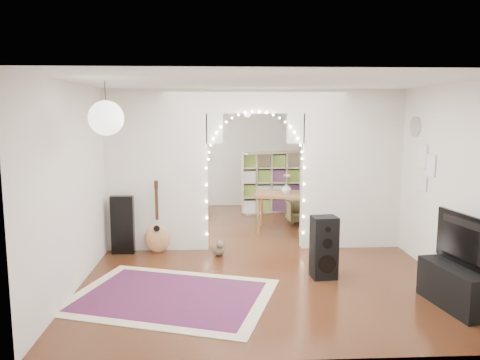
{
  "coord_description": "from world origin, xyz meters",
  "views": [
    {
      "loc": [
        -0.64,
        -7.83,
        2.31
      ],
      "look_at": [
        -0.24,
        0.3,
        1.14
      ],
      "focal_mm": 35.0,
      "sensor_mm": 36.0,
      "label": 1
    }
  ],
  "objects_px": {
    "acoustic_guitar": "(157,226)",
    "floor_speaker": "(324,247)",
    "media_console": "(456,287)",
    "dining_table": "(287,197)",
    "bookcase": "(271,182)",
    "dining_chair_right": "(299,212)",
    "dining_chair_left": "(193,206)"
  },
  "relations": [
    {
      "from": "floor_speaker",
      "to": "bookcase",
      "type": "height_order",
      "value": "bookcase"
    },
    {
      "from": "acoustic_guitar",
      "to": "bookcase",
      "type": "height_order",
      "value": "bookcase"
    },
    {
      "from": "floor_speaker",
      "to": "dining_chair_right",
      "type": "bearing_deg",
      "value": 80.21
    },
    {
      "from": "floor_speaker",
      "to": "dining_chair_right",
      "type": "relative_size",
      "value": 1.72
    },
    {
      "from": "floor_speaker",
      "to": "dining_chair_right",
      "type": "distance_m",
      "value": 3.37
    },
    {
      "from": "bookcase",
      "to": "dining_chair_right",
      "type": "bearing_deg",
      "value": -88.17
    },
    {
      "from": "floor_speaker",
      "to": "dining_chair_left",
      "type": "distance_m",
      "value": 4.4
    },
    {
      "from": "bookcase",
      "to": "dining_chair_right",
      "type": "relative_size",
      "value": 2.77
    },
    {
      "from": "bookcase",
      "to": "dining_chair_right",
      "type": "xyz_separation_m",
      "value": [
        0.48,
        -1.1,
        -0.48
      ]
    },
    {
      "from": "acoustic_guitar",
      "to": "floor_speaker",
      "type": "height_order",
      "value": "acoustic_guitar"
    },
    {
      "from": "acoustic_guitar",
      "to": "dining_table",
      "type": "relative_size",
      "value": 0.77
    },
    {
      "from": "bookcase",
      "to": "dining_table",
      "type": "xyz_separation_m",
      "value": [
        0.09,
        -1.8,
        -0.03
      ]
    },
    {
      "from": "bookcase",
      "to": "dining_table",
      "type": "distance_m",
      "value": 1.81
    },
    {
      "from": "acoustic_guitar",
      "to": "bookcase",
      "type": "relative_size",
      "value": 0.73
    },
    {
      "from": "media_console",
      "to": "dining_table",
      "type": "bearing_deg",
      "value": 102.6
    },
    {
      "from": "media_console",
      "to": "dining_chair_right",
      "type": "xyz_separation_m",
      "value": [
        -1.1,
        4.44,
        -0.02
      ]
    },
    {
      "from": "dining_chair_left",
      "to": "dining_chair_right",
      "type": "xyz_separation_m",
      "value": [
        2.28,
        -0.55,
        -0.03
      ]
    },
    {
      "from": "bookcase",
      "to": "dining_chair_left",
      "type": "height_order",
      "value": "bookcase"
    },
    {
      "from": "acoustic_guitar",
      "to": "dining_chair_left",
      "type": "distance_m",
      "value": 2.65
    },
    {
      "from": "dining_table",
      "to": "dining_chair_left",
      "type": "bearing_deg",
      "value": 158.05
    },
    {
      "from": "acoustic_guitar",
      "to": "bookcase",
      "type": "bearing_deg",
      "value": 60.37
    },
    {
      "from": "dining_table",
      "to": "bookcase",
      "type": "bearing_deg",
      "value": 104.43
    },
    {
      "from": "media_console",
      "to": "acoustic_guitar",
      "type": "bearing_deg",
      "value": 139.09
    },
    {
      "from": "dining_table",
      "to": "dining_chair_right",
      "type": "xyz_separation_m",
      "value": [
        0.39,
        0.7,
        -0.45
      ]
    },
    {
      "from": "dining_chair_right",
      "to": "dining_chair_left",
      "type": "bearing_deg",
      "value": 162.07
    },
    {
      "from": "acoustic_guitar",
      "to": "dining_table",
      "type": "height_order",
      "value": "acoustic_guitar"
    },
    {
      "from": "acoustic_guitar",
      "to": "floor_speaker",
      "type": "bearing_deg",
      "value": -21.66
    },
    {
      "from": "media_console",
      "to": "dining_table",
      "type": "xyz_separation_m",
      "value": [
        -1.49,
        3.73,
        0.43
      ]
    },
    {
      "from": "floor_speaker",
      "to": "dining_chair_left",
      "type": "xyz_separation_m",
      "value": [
        -2.03,
        3.9,
        -0.17
      ]
    },
    {
      "from": "floor_speaker",
      "to": "bookcase",
      "type": "bearing_deg",
      "value": 87.44
    },
    {
      "from": "dining_chair_right",
      "to": "floor_speaker",
      "type": "bearing_deg",
      "value": -98.71
    },
    {
      "from": "dining_table",
      "to": "dining_chair_right",
      "type": "height_order",
      "value": "dining_table"
    }
  ]
}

